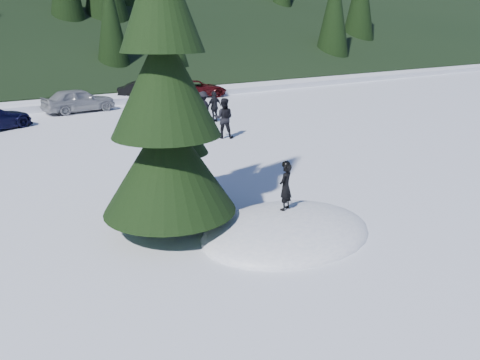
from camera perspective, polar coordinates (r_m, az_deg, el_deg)
ground at (r=11.60m, az=5.69°, el=-6.45°), size 200.00×200.00×0.00m
snow_mound at (r=11.60m, az=5.69°, el=-6.45°), size 4.48×3.52×0.96m
spruce_tall at (r=10.87m, az=-9.12°, el=10.04°), size 3.20×3.20×8.60m
spruce_short at (r=12.76m, az=-7.85°, el=5.67°), size 2.20×2.20×5.37m
child_skier at (r=11.55m, az=5.57°, el=-0.84°), size 0.50×0.42×1.18m
adult_0 at (r=21.56m, az=-1.99°, el=7.54°), size 1.13×1.10×1.84m
adult_1 at (r=25.53m, az=-3.13°, el=8.91°), size 1.01×0.53×1.65m
adult_2 at (r=25.08m, az=-4.54°, el=8.78°), size 1.26×1.02×1.70m
car_4 at (r=30.32m, az=-19.09°, el=9.19°), size 4.37×2.03×1.45m
car_5 at (r=33.61m, az=-11.03°, el=10.55°), size 4.55×3.11×1.42m
car_6 at (r=35.64m, az=-5.22°, el=11.03°), size 4.77×3.07×1.22m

